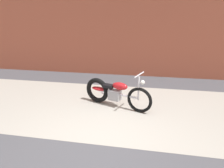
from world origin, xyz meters
TOP-DOWN VIEW (x-y plane):
  - ground_plane at (0.00, 0.00)m, footprint 80.00×80.00m
  - sidewalk_slab at (0.00, 1.75)m, footprint 36.00×3.50m
  - brick_building_wall at (0.00, 5.20)m, footprint 36.00×0.50m
  - motorcycle_red at (-0.08, 1.83)m, footprint 1.93×0.88m

SIDE VIEW (x-z plane):
  - ground_plane at x=0.00m, z-range 0.00..0.00m
  - sidewalk_slab at x=0.00m, z-range 0.00..0.01m
  - motorcycle_red at x=-0.08m, z-range -0.12..0.91m
  - brick_building_wall at x=0.00m, z-range 0.00..5.94m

